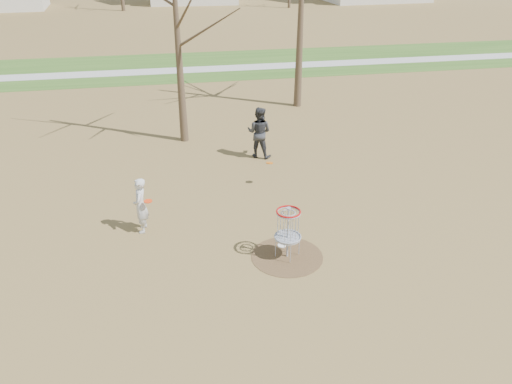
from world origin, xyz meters
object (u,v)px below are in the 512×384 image
Objects in this scene: player_throwing at (259,132)px; disc_grounded at (282,245)px; player_standing at (141,205)px; disc_golf_basket at (288,225)px.

player_throwing is 5.98m from disc_grounded.
disc_grounded is at bearing 74.40° from player_standing.
player_standing is at bearing 151.20° from disc_golf_basket.
player_throwing is (4.08, 4.43, 0.15)m from player_standing.
disc_golf_basket is at bearing 68.15° from player_standing.
disc_golf_basket is (0.02, -0.48, 0.89)m from disc_grounded.
disc_grounded is at bearing 92.06° from disc_golf_basket.
disc_grounded is 1.02m from disc_golf_basket.
player_standing reaches higher than disc_grounded.
player_throwing is 1.36× the size of disc_golf_basket.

